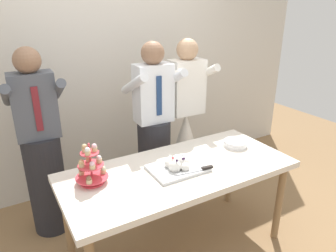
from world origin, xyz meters
TOP-DOWN VIEW (x-y plane):
  - ground_plane at (0.00, 0.00)m, footprint 8.00×8.00m
  - rear_wall at (0.00, 1.42)m, footprint 5.20×0.10m
  - dessert_table at (0.00, 0.00)m, footprint 1.80×0.80m
  - cupcake_stand at (-0.64, 0.13)m, footprint 0.23×0.23m
  - main_cake_tray at (-0.03, -0.02)m, footprint 0.43×0.31m
  - plate_stack at (0.64, 0.09)m, footprint 0.21×0.21m
  - person_groom at (0.14, 0.67)m, footprint 0.47×0.50m
  - person_bride at (0.53, 0.71)m, footprint 0.56×0.56m
  - person_guest at (-0.87, 0.82)m, footprint 0.48×0.51m

SIDE VIEW (x-z plane):
  - ground_plane at x=0.00m, z-range 0.00..0.00m
  - person_bride at x=0.53m, z-range -0.25..1.41m
  - dessert_table at x=0.00m, z-range 0.31..1.09m
  - person_groom at x=0.14m, z-range -0.08..1.58m
  - person_guest at x=-0.87m, z-range -0.08..1.58m
  - plate_stack at x=0.64m, z-range 0.78..0.83m
  - main_cake_tray at x=-0.03m, z-range 0.75..0.88m
  - cupcake_stand at x=-0.64m, z-range 0.74..1.05m
  - rear_wall at x=0.00m, z-range 0.00..2.90m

